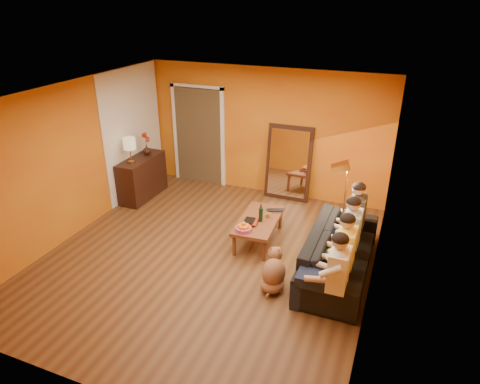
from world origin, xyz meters
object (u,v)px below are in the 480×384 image
at_px(sofa, 339,252).
at_px(laptop, 275,211).
at_px(floor_lamp, 344,206).
at_px(wine_bottle, 261,213).
at_px(mirror_frame, 289,163).
at_px(person_mid_left, 345,253).
at_px(person_far_right, 356,218).
at_px(tumbler, 268,215).
at_px(sideboard, 142,177).
at_px(coffee_table, 259,230).
at_px(vase, 147,150).
at_px(dog, 274,270).
at_px(person_mid_right, 351,234).
at_px(person_far_left, 338,276).
at_px(table_lamp, 130,151).

bearing_deg(sofa, laptop, 60.07).
distance_m(floor_lamp, wine_bottle, 1.36).
distance_m(mirror_frame, person_mid_left, 3.11).
height_order(person_far_right, tumbler, person_far_right).
bearing_deg(sideboard, coffee_table, -15.45).
relative_size(floor_lamp, tumbler, 16.14).
bearing_deg(vase, dog, -32.15).
height_order(sofa, person_mid_right, person_mid_right).
xyz_separation_m(coffee_table, dog, (0.64, -1.14, 0.10)).
distance_m(mirror_frame, sideboard, 3.01).
height_order(mirror_frame, person_far_left, mirror_frame).
height_order(mirror_frame, wine_bottle, mirror_frame).
bearing_deg(table_lamp, person_far_right, -2.52).
height_order(sideboard, wine_bottle, sideboard).
bearing_deg(person_mid_right, dog, -135.87).
bearing_deg(dog, sofa, 47.76).
relative_size(mirror_frame, laptop, 5.12).
bearing_deg(sideboard, mirror_frame, 21.16).
bearing_deg(coffee_table, tumbler, 41.56).
relative_size(mirror_frame, person_far_right, 1.25).
relative_size(laptop, vase, 1.60).
distance_m(coffee_table, dog, 1.31).
height_order(dog, tumbler, dog).
relative_size(coffee_table, person_mid_left, 1.00).
distance_m(mirror_frame, floor_lamp, 1.97).
bearing_deg(table_lamp, person_mid_right, -9.64).
height_order(mirror_frame, sofa, mirror_frame).
relative_size(sofa, person_far_left, 1.88).
distance_m(mirror_frame, laptop, 1.56).
bearing_deg(wine_bottle, tumbler, 67.62).
bearing_deg(person_mid_right, vase, 163.52).
bearing_deg(table_lamp, sideboard, 90.00).
bearing_deg(person_far_left, sideboard, 153.88).
height_order(sofa, floor_lamp, floor_lamp).
xyz_separation_m(sideboard, person_mid_right, (4.37, -1.04, 0.18)).
bearing_deg(wine_bottle, floor_lamp, 20.50).
bearing_deg(wine_bottle, mirror_frame, 92.47).
bearing_deg(coffee_table, mirror_frame, 87.56).
height_order(sideboard, person_far_right, person_far_right).
bearing_deg(person_far_right, wine_bottle, -167.29).
xyz_separation_m(dog, laptop, (-0.46, 1.49, 0.12)).
relative_size(sideboard, laptop, 3.98).
bearing_deg(person_far_right, floor_lamp, 149.59).
xyz_separation_m(mirror_frame, person_far_left, (1.58, -3.22, -0.15)).
relative_size(sofa, laptop, 7.75).
bearing_deg(wine_bottle, laptop, 72.00).
bearing_deg(person_mid_right, coffee_table, 170.38).
bearing_deg(dog, laptop, 109.70).
relative_size(floor_lamp, laptop, 4.85).
xyz_separation_m(person_far_right, tumbler, (-1.43, -0.17, -0.15)).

